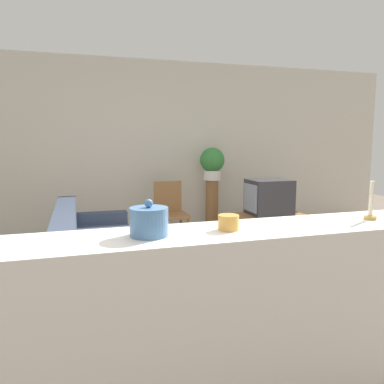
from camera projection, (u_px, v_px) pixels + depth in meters
The scene contains 12 objects.
ground_plane at pixel (203, 347), 2.70m from camera, with size 14.00×14.00×0.00m, color #756656.
wall_back at pixel (133, 149), 5.77m from camera, with size 9.00×0.06×2.70m.
couch at pixel (94, 259), 3.76m from camera, with size 0.81×2.02×0.80m.
tv_stand at pixel (268, 231), 5.21m from camera, with size 0.96×0.48×0.47m.
television at pixel (269, 197), 5.14m from camera, with size 0.57×0.46×0.48m.
wooden_chair at pixel (170, 210), 5.25m from camera, with size 0.44×0.44×0.90m.
plant_stand at pixel (212, 207), 5.88m from camera, with size 0.20×0.20×0.87m.
potted_plant at pixel (212, 162), 5.79m from camera, with size 0.38×0.38×0.50m.
foreground_counter at pixel (244, 323), 1.99m from camera, with size 2.80×0.44×1.03m.
decorative_bowl at pixel (149, 221), 1.77m from camera, with size 0.18×0.18×0.18m.
candle_jar at pixel (228, 222), 1.89m from camera, with size 0.11×0.11×0.08m.
candlestick at pixel (371, 207), 2.14m from camera, with size 0.07×0.07×0.22m.
Camera 1 is at (-0.81, -2.39, 1.48)m, focal length 35.00 mm.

